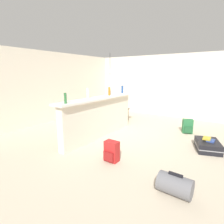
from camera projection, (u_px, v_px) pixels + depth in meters
ground_plane at (127, 135)px, 5.21m from camera, size 13.00×13.00×0.05m
wall_back at (56, 87)px, 6.64m from camera, size 6.60×0.10×2.50m
wall_right at (157, 85)px, 7.57m from camera, size 0.10×6.00×2.50m
partition_half_wall at (100, 118)px, 4.98m from camera, size 2.80×0.20×1.07m
bar_countertop at (100, 98)px, 4.86m from camera, size 2.96×0.40×0.05m
bottle_green at (65, 98)px, 3.80m from camera, size 0.06×0.06×0.23m
bottle_clear at (88, 93)px, 4.55m from camera, size 0.06×0.06×0.27m
bottle_amber at (109, 91)px, 5.20m from camera, size 0.06×0.06×0.24m
bottle_blue at (122, 89)px, 5.81m from camera, size 0.07×0.07×0.24m
grocery_bag at (113, 91)px, 5.41m from camera, size 0.26×0.18×0.22m
dining_table at (109, 102)px, 7.09m from camera, size 1.10×0.80×0.74m
dining_chair_near_partition at (121, 107)px, 6.79m from camera, size 0.42×0.42×0.93m
pendant_lamp at (110, 71)px, 6.75m from camera, size 0.34×0.34×0.79m
suitcase_flat_black at (208, 145)px, 4.15m from camera, size 0.89×0.69×0.22m
backpack_green at (188, 127)px, 5.31m from camera, size 0.31×0.33×0.42m
backpack_red at (112, 152)px, 3.60m from camera, size 0.25×0.28×0.42m
duffel_bag_grey at (175, 185)px, 2.61m from camera, size 0.32×0.49×0.34m
book_stack at (209, 139)px, 4.13m from camera, size 0.23×0.25×0.07m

